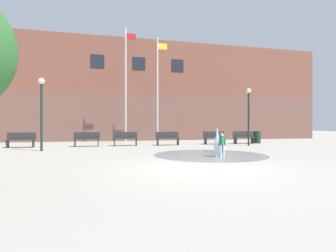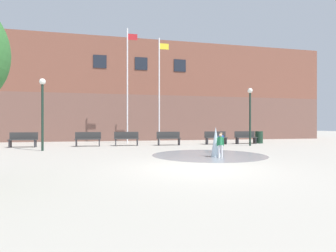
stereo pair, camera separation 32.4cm
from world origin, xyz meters
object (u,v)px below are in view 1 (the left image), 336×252
at_px(park_bench_near_trashcan, 214,137).
at_px(child_in_fountain, 222,144).
at_px(lamp_post_right_lane, 249,108).
at_px(trash_can, 257,137).
at_px(park_bench_far_right, 244,137).
at_px(park_bench_under_right_flagpole, 168,138).
at_px(lamp_post_left_lane, 41,103).
at_px(park_bench_left_of_flagpoles, 87,139).
at_px(park_bench_under_left_flagpole, 125,138).
at_px(child_running, 221,141).
at_px(flagpole_right, 158,87).
at_px(flagpole_left, 126,82).
at_px(park_bench_far_left, 21,140).

height_order(park_bench_near_trashcan, child_in_fountain, child_in_fountain).
relative_size(lamp_post_right_lane, trash_can, 4.19).
height_order(park_bench_far_right, child_in_fountain, child_in_fountain).
xyz_separation_m(park_bench_under_right_flagpole, lamp_post_left_lane, (-7.31, -2.41, 2.01)).
distance_m(park_bench_left_of_flagpoles, lamp_post_right_lane, 10.66).
bearing_deg(park_bench_under_left_flagpole, trash_can, 1.36).
bearing_deg(park_bench_far_right, park_bench_under_right_flagpole, -177.66).
xyz_separation_m(park_bench_under_right_flagpole, child_running, (1.48, -5.22, 0.10)).
height_order(lamp_post_right_lane, trash_can, lamp_post_right_lane).
bearing_deg(child_running, park_bench_under_right_flagpole, 69.69).
relative_size(park_bench_far_right, lamp_post_left_lane, 0.42).
bearing_deg(flagpole_right, lamp_post_right_lane, -38.78).
height_order(flagpole_left, lamp_post_left_lane, flagpole_left).
distance_m(park_bench_near_trashcan, child_running, 5.77).
height_order(park_bench_left_of_flagpoles, child_in_fountain, child_in_fountain).
distance_m(park_bench_far_left, child_running, 11.84).
bearing_deg(trash_can, lamp_post_left_lane, -168.71).
distance_m(lamp_post_left_lane, trash_can, 14.76).
bearing_deg(flagpole_left, park_bench_under_left_flagpole, -95.51).
distance_m(lamp_post_left_lane, lamp_post_right_lane, 12.41).
relative_size(park_bench_far_left, park_bench_left_of_flagpoles, 1.00).
xyz_separation_m(park_bench_far_right, child_in_fountain, (-5.19, -7.38, 0.10)).
bearing_deg(flagpole_right, park_bench_far_right, -21.08).
xyz_separation_m(park_bench_under_right_flagpole, lamp_post_right_lane, (5.08, -1.67, 1.99)).
bearing_deg(child_in_fountain, lamp_post_left_lane, -66.42).
distance_m(park_bench_far_left, park_bench_under_right_flagpole, 9.03).
xyz_separation_m(park_bench_under_right_flagpole, child_in_fountain, (0.61, -7.14, 0.10)).
bearing_deg(flagpole_left, trash_can, -12.25).
relative_size(flagpole_right, lamp_post_left_lane, 2.12).
bearing_deg(lamp_post_left_lane, park_bench_far_left, 123.04).
relative_size(park_bench_near_trashcan, flagpole_left, 0.19).
distance_m(park_bench_far_left, child_in_fountain, 12.14).
height_order(park_bench_far_left, lamp_post_left_lane, lamp_post_left_lane).
height_order(park_bench_under_left_flagpole, child_in_fountain, child_in_fountain).
bearing_deg(lamp_post_right_lane, child_in_fountain, -129.23).
bearing_deg(flagpole_right, flagpole_left, 180.00).
bearing_deg(park_bench_under_left_flagpole, child_running, -51.73).
xyz_separation_m(park_bench_near_trashcan, park_bench_far_right, (2.33, 0.03, 0.00)).
height_order(lamp_post_left_lane, lamp_post_right_lane, lamp_post_left_lane).
height_order(child_running, flagpole_left, flagpole_left).
relative_size(park_bench_left_of_flagpoles, flagpole_right, 0.20).
xyz_separation_m(park_bench_near_trashcan, lamp_post_left_lane, (-10.79, -2.61, 2.01)).
relative_size(park_bench_under_right_flagpole, flagpole_right, 0.20).
relative_size(park_bench_far_left, child_running, 1.62).
relative_size(child_in_fountain, child_running, 1.00).
height_order(flagpole_right, lamp_post_right_lane, flagpole_right).
relative_size(flagpole_left, lamp_post_right_lane, 2.28).
relative_size(park_bench_left_of_flagpoles, lamp_post_left_lane, 0.42).
bearing_deg(park_bench_under_right_flagpole, lamp_post_right_lane, -18.24).
distance_m(park_bench_under_left_flagpole, trash_can, 9.82).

